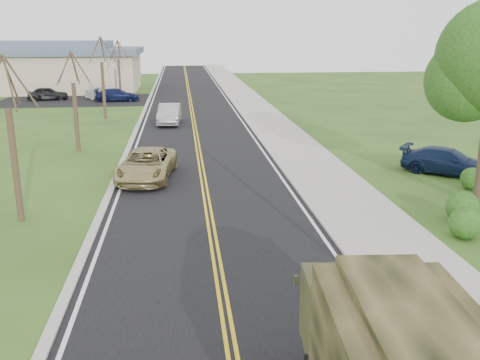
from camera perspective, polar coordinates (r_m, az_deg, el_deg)
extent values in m
cube|color=black|center=(50.04, -5.23, 7.77)|extent=(8.00, 120.00, 0.01)
cube|color=#9E998E|center=(50.28, -0.45, 7.93)|extent=(0.30, 120.00, 0.12)
cube|color=#9E998E|center=(50.49, 1.54, 7.95)|extent=(3.20, 120.00, 0.10)
cube|color=#9E998E|center=(50.12, -10.02, 7.66)|extent=(0.30, 120.00, 0.10)
sphere|color=#1A4012|center=(23.03, 23.02, 9.73)|extent=(3.24, 3.24, 3.24)
cylinder|color=#38281C|center=(21.01, -22.87, 1.36)|extent=(0.24, 0.24, 4.20)
cylinder|color=#38281C|center=(20.53, -22.38, 9.71)|extent=(1.01, 0.33, 1.90)
cylinder|color=#38281C|center=(21.12, -23.18, 9.56)|extent=(0.13, 1.29, 1.74)
cylinder|color=#38281C|center=(20.07, -23.37, 9.50)|extent=(0.58, 0.90, 1.90)
cylinder|color=#38281C|center=(32.50, -17.08, 6.38)|extent=(0.24, 0.24, 3.96)
cylinder|color=#38281C|center=(32.23, -16.66, 11.46)|extent=(0.96, 0.32, 1.79)
cylinder|color=#38281C|center=(32.76, -17.24, 11.35)|extent=(0.12, 1.22, 1.65)
cylinder|color=#38281C|center=(32.44, -18.21, 11.36)|extent=(0.93, 0.41, 1.79)
cylinder|color=#38281C|center=(31.82, -18.29, 11.16)|extent=(0.75, 0.99, 1.67)
cylinder|color=#38281C|center=(31.76, -17.17, 11.37)|extent=(0.55, 0.85, 1.80)
cylinder|color=#38281C|center=(44.22, -14.34, 9.20)|extent=(0.24, 0.24, 4.44)
cylinder|color=#38281C|center=(44.06, -13.94, 13.39)|extent=(1.07, 0.35, 2.00)
cylinder|color=#38281C|center=(44.64, -14.46, 13.27)|extent=(0.13, 1.36, 1.84)
cylinder|color=#38281C|center=(44.25, -15.24, 13.31)|extent=(1.03, 0.46, 2.00)
cylinder|color=#38281C|center=(43.55, -15.26, 13.17)|extent=(0.83, 1.10, 1.87)
cylinder|color=#38281C|center=(43.52, -14.33, 13.34)|extent=(0.61, 0.95, 2.01)
cylinder|color=#38281C|center=(56.09, -12.71, 10.40)|extent=(0.24, 0.24, 4.08)
cylinder|color=#38281C|center=(55.99, -12.40, 13.43)|extent=(0.99, 0.33, 1.84)
cylinder|color=#38281C|center=(56.51, -12.79, 13.35)|extent=(0.13, 1.25, 1.69)
cylinder|color=#38281C|center=(56.13, -13.34, 13.38)|extent=(0.95, 0.42, 1.85)
cylinder|color=#38281C|center=(55.50, -13.34, 13.28)|extent=(0.77, 1.02, 1.72)
cylinder|color=#38281C|center=(55.49, -12.66, 13.40)|extent=(0.57, 0.88, 1.85)
cube|color=tan|center=(67.43, -19.57, 10.77)|extent=(20.00, 12.00, 4.20)
cube|color=#475466|center=(67.30, -19.76, 12.80)|extent=(21.00, 13.00, 0.70)
cube|color=#475466|center=(67.28, -19.82, 13.40)|extent=(14.00, 8.00, 0.90)
cube|color=black|center=(56.70, -15.63, 8.19)|extent=(18.00, 10.00, 0.02)
cube|color=#393C20|center=(10.79, 12.84, -13.37)|extent=(2.25, 1.84, 1.24)
cube|color=black|center=(11.39, 11.88, -10.67)|extent=(1.95, 0.22, 0.62)
cube|color=black|center=(7.66, 19.24, -15.37)|extent=(1.77, 4.79, 0.22)
imported|color=tan|center=(25.73, -9.94, 1.63)|extent=(2.97, 5.33, 1.41)
imported|color=#A6A5AA|center=(40.95, -7.54, 6.98)|extent=(1.82, 4.60, 1.49)
imported|color=#0F1B38|center=(28.16, 21.26, 1.87)|extent=(4.57, 4.17, 1.28)
imported|color=black|center=(58.03, -19.83, 8.67)|extent=(4.14, 2.20, 1.34)
imported|color=#BDBCC2|center=(56.64, -14.04, 9.00)|extent=(4.48, 2.90, 1.40)
imported|color=#10163C|center=(55.24, -12.95, 8.84)|extent=(4.39, 1.89, 1.26)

